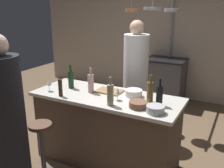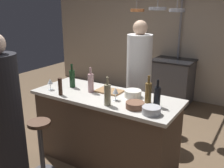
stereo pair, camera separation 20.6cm
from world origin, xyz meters
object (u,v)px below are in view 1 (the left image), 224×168
at_px(stove_range, 165,80).
at_px(wine_glass_near_left_guest, 49,83).
at_px(guest_left, 8,129).
at_px(mixing_bowl_steel, 155,109).
at_px(chef, 136,83).
at_px(wine_bottle_red, 71,79).
at_px(wine_bottle_white, 110,94).
at_px(cutting_board, 109,91).
at_px(mixing_bowl_wooden, 138,104).
at_px(wine_bottle_rose, 91,83).
at_px(mixing_bowl_ceramic, 134,93).
at_px(wine_bottle_dark, 160,95).
at_px(wine_bottle_amber, 150,91).
at_px(pepper_mill, 60,88).
at_px(wine_glass_near_right_guest, 117,91).
at_px(bar_stool_left, 42,148).

distance_m(stove_range, wine_glass_near_left_guest, 2.80).
xyz_separation_m(guest_left, mixing_bowl_steel, (1.20, 0.81, 0.15)).
xyz_separation_m(chef, wine_bottle_red, (-0.54, -0.86, 0.22)).
distance_m(wine_bottle_red, mixing_bowl_steel, 1.25).
xyz_separation_m(stove_range, wine_bottle_white, (0.19, -2.70, 0.58)).
bearing_deg(guest_left, wine_bottle_red, 91.34).
bearing_deg(chef, wine_glass_near_left_guest, -122.76).
height_order(cutting_board, mixing_bowl_wooden, mixing_bowl_wooden).
height_order(cutting_board, wine_bottle_rose, wine_bottle_rose).
height_order(stove_range, mixing_bowl_ceramic, mixing_bowl_ceramic).
bearing_deg(wine_bottle_white, wine_bottle_red, 158.95).
height_order(wine_bottle_rose, wine_bottle_dark, wine_bottle_rose).
distance_m(wine_bottle_white, wine_bottle_rose, 0.48).
bearing_deg(cutting_board, wine_bottle_dark, -10.35).
bearing_deg(wine_bottle_amber, wine_glass_near_left_guest, -168.52).
relative_size(pepper_mill, wine_bottle_white, 0.67).
relative_size(pepper_mill, mixing_bowl_steel, 1.12).
distance_m(pepper_mill, mixing_bowl_ceramic, 0.86).
xyz_separation_m(cutting_board, mixing_bowl_steel, (0.71, -0.34, 0.03)).
distance_m(wine_bottle_amber, wine_bottle_dark, 0.13).
bearing_deg(pepper_mill, wine_bottle_amber, 18.42).
bearing_deg(wine_bottle_dark, wine_glass_near_right_guest, -170.34).
xyz_separation_m(wine_bottle_white, wine_bottle_dark, (0.46, 0.25, -0.01)).
bearing_deg(wine_glass_near_left_guest, wine_bottle_rose, 22.76).
height_order(wine_bottle_rose, mixing_bowl_wooden, wine_bottle_rose).
height_order(guest_left, pepper_mill, guest_left).
distance_m(stove_range, cutting_board, 2.37).
relative_size(chef, mixing_bowl_wooden, 8.80).
relative_size(wine_bottle_dark, wine_glass_near_right_guest, 2.03).
xyz_separation_m(stove_range, mixing_bowl_ceramic, (0.30, -2.33, 0.49)).
bearing_deg(wine_bottle_amber, mixing_bowl_ceramic, 162.06).
height_order(wine_bottle_rose, mixing_bowl_ceramic, wine_bottle_rose).
height_order(stove_range, wine_bottle_dark, wine_bottle_dark).
bearing_deg(pepper_mill, chef, 68.61).
bearing_deg(wine_bottle_amber, wine_glass_near_right_guest, -159.51).
relative_size(bar_stool_left, wine_glass_near_right_guest, 4.66).
relative_size(wine_bottle_red, wine_bottle_dark, 1.04).
height_order(wine_bottle_amber, mixing_bowl_steel, wine_bottle_amber).
xyz_separation_m(cutting_board, wine_bottle_white, (0.22, -0.38, 0.11)).
bearing_deg(guest_left, stove_range, 81.59).
bearing_deg(bar_stool_left, pepper_mill, 84.79).
xyz_separation_m(pepper_mill, wine_bottle_amber, (0.99, 0.33, 0.01)).
bearing_deg(guest_left, chef, 74.96).
xyz_separation_m(wine_bottle_dark, mixing_bowl_ceramic, (-0.35, 0.12, -0.07)).
distance_m(pepper_mill, wine_bottle_white, 0.65).
height_order(wine_bottle_red, wine_glass_near_right_guest, wine_bottle_red).
bearing_deg(stove_range, wine_bottle_amber, -77.55).
bearing_deg(wine_bottle_white, mixing_bowl_wooden, 15.90).
xyz_separation_m(stove_range, cutting_board, (-0.03, -2.32, 0.46)).
bearing_deg(mixing_bowl_wooden, mixing_bowl_ceramic, 121.38).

